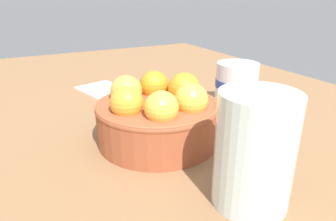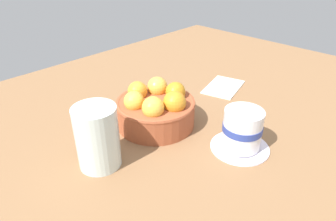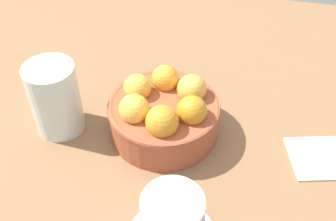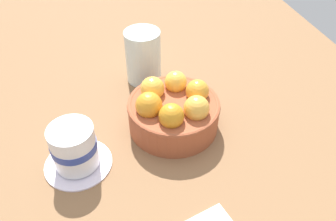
{
  "view_description": "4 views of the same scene",
  "coord_description": "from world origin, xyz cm",
  "px_view_note": "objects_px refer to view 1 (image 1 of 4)",
  "views": [
    {
      "loc": [
        -33.86,
        16.09,
        19.3
      ],
      "look_at": [
        -0.81,
        -1.16,
        4.54
      ],
      "focal_mm": 32.1,
      "sensor_mm": 36.0,
      "label": 1
    },
    {
      "loc": [
        -37.93,
        -39.99,
        34.94
      ],
      "look_at": [
        1.29,
        -2.34,
        3.71
      ],
      "focal_mm": 32.41,
      "sensor_mm": 36.0,
      "label": 2
    },
    {
      "loc": [
        9.9,
        -41.6,
        44.43
      ],
      "look_at": [
        0.75,
        -0.57,
        4.99
      ],
      "focal_mm": 42.63,
      "sensor_mm": 36.0,
      "label": 3
    },
    {
      "loc": [
        43.71,
        -12.16,
        44.06
      ],
      "look_at": [
        -0.09,
        -1.0,
        3.86
      ],
      "focal_mm": 36.24,
      "sensor_mm": 36.0,
      "label": 4
    }
  ],
  "objects_px": {
    "terracotta_bowl": "(158,114)",
    "water_glass": "(254,150)",
    "coffee_cup": "(236,87)",
    "folded_napkin": "(105,90)"
  },
  "relations": [
    {
      "from": "terracotta_bowl",
      "to": "water_glass",
      "type": "xyz_separation_m",
      "value": [
        -0.16,
        -0.02,
        0.02
      ]
    },
    {
      "from": "coffee_cup",
      "to": "folded_napkin",
      "type": "relative_size",
      "value": 0.88
    },
    {
      "from": "coffee_cup",
      "to": "folded_napkin",
      "type": "xyz_separation_m",
      "value": [
        0.2,
        0.18,
        -0.04
      ]
    },
    {
      "from": "terracotta_bowl",
      "to": "water_glass",
      "type": "bearing_deg",
      "value": -171.89
    },
    {
      "from": "coffee_cup",
      "to": "folded_napkin",
      "type": "bearing_deg",
      "value": 41.51
    },
    {
      "from": "coffee_cup",
      "to": "water_glass",
      "type": "height_order",
      "value": "water_glass"
    },
    {
      "from": "water_glass",
      "to": "folded_napkin",
      "type": "xyz_separation_m",
      "value": [
        0.41,
        0.02,
        -0.05
      ]
    },
    {
      "from": "coffee_cup",
      "to": "water_glass",
      "type": "distance_m",
      "value": 0.26
    },
    {
      "from": "terracotta_bowl",
      "to": "coffee_cup",
      "type": "distance_m",
      "value": 0.18
    },
    {
      "from": "coffee_cup",
      "to": "water_glass",
      "type": "xyz_separation_m",
      "value": [
        -0.21,
        0.15,
        0.02
      ]
    }
  ]
}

